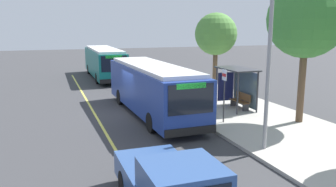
{
  "coord_description": "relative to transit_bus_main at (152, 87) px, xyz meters",
  "views": [
    {
      "loc": [
        19.78,
        -4.74,
        5.14
      ],
      "look_at": [
        1.64,
        1.63,
        1.39
      ],
      "focal_mm": 37.31,
      "sensor_mm": 36.0,
      "label": 1
    }
  ],
  "objects": [
    {
      "name": "utility_pole",
      "position": [
        7.49,
        2.55,
        1.73
      ],
      "size": [
        0.16,
        0.16,
        6.4
      ],
      "primitive_type": "cylinder",
      "color": "gray",
      "rests_on": "sidewalk_curb"
    },
    {
      "name": "waiting_bench",
      "position": [
        0.91,
        5.37,
        -0.98
      ],
      "size": [
        1.6,
        0.48,
        0.95
      ],
      "color": "brown",
      "rests_on": "sidewalk_curb"
    },
    {
      "name": "transit_bus_second",
      "position": [
        -15.65,
        -0.27,
        0.0
      ],
      "size": [
        11.55,
        2.72,
        2.95
      ],
      "color": "#146B66",
      "rests_on": "ground_plane"
    },
    {
      "name": "street_tree_upstreet",
      "position": [
        4.59,
        6.7,
        3.82
      ],
      "size": [
        3.91,
        3.91,
        7.27
      ],
      "color": "brown",
      "rests_on": "sidewalk_curb"
    },
    {
      "name": "bus_shelter",
      "position": [
        0.66,
        5.22,
        0.3
      ],
      "size": [
        2.9,
        1.6,
        2.48
      ],
      "color": "#333338",
      "rests_on": "sidewalk_curb"
    },
    {
      "name": "street_tree_near_shelter",
      "position": [
        -5.07,
        6.62,
        2.87
      ],
      "size": [
        3.22,
        3.22,
        5.97
      ],
      "color": "brown",
      "rests_on": "sidewalk_curb"
    },
    {
      "name": "ground_plane",
      "position": [
        -0.66,
        -1.01,
        -1.62
      ],
      "size": [
        120.0,
        120.0,
        0.0
      ],
      "primitive_type": "plane",
      "color": "#38383A"
    },
    {
      "name": "lane_stripe_center",
      "position": [
        -0.66,
        -3.21,
        -1.61
      ],
      "size": [
        36.0,
        0.14,
        0.01
      ],
      "primitive_type": "cube",
      "color": "#E0D64C",
      "rests_on": "ground_plane"
    },
    {
      "name": "transit_bus_main",
      "position": [
        0.0,
        0.0,
        0.0
      ],
      "size": [
        10.97,
        2.88,
        2.95
      ],
      "color": "navy",
      "rests_on": "ground_plane"
    },
    {
      "name": "sidewalk_curb",
      "position": [
        -0.66,
        4.99,
        -1.54
      ],
      "size": [
        44.0,
        6.4,
        0.15
      ],
      "primitive_type": "cube",
      "color": "#A8A399",
      "rests_on": "ground_plane"
    },
    {
      "name": "route_sign_post",
      "position": [
        3.36,
        2.87,
        0.34
      ],
      "size": [
        0.44,
        0.08,
        2.8
      ],
      "color": "#333338",
      "rests_on": "sidewalk_curb"
    }
  ]
}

